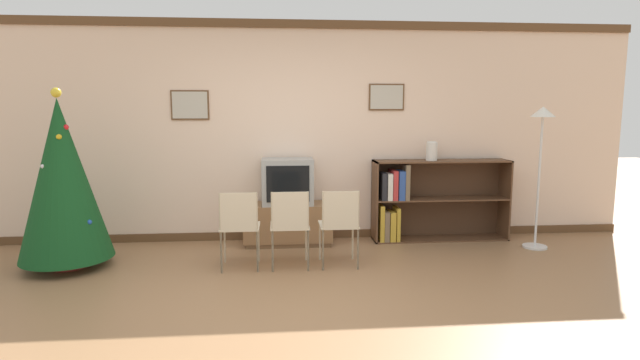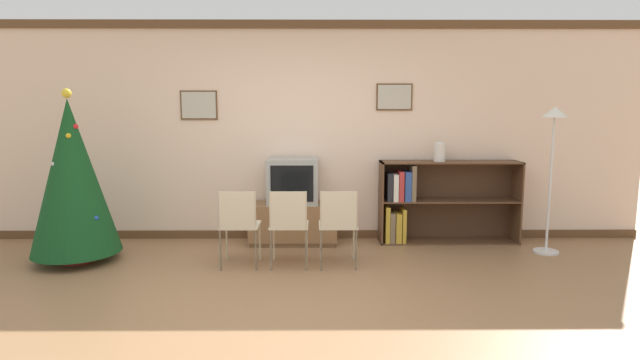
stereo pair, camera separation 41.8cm
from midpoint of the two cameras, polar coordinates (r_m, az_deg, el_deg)
The scene contains 11 objects.
ground_plane at distance 4.21m, azimuth -0.56°, elevation -14.74°, with size 24.00×24.00×0.00m, color #936B47.
wall_back at distance 6.26m, azimuth -0.53°, elevation 5.51°, with size 8.64×0.11×2.70m.
christmas_tree at distance 5.81m, azimuth -24.64°, elevation 0.26°, with size 0.92×0.92×1.85m.
tv_console at distance 6.12m, azimuth -1.13°, elevation -4.97°, with size 1.06×0.45×0.50m.
television at distance 6.02m, azimuth -1.15°, elevation -0.13°, with size 0.61×0.44×0.55m.
folding_chair_left at distance 5.17m, azimuth -6.98°, elevation -4.95°, with size 0.40×0.40×0.82m.
folding_chair_center at distance 5.14m, azimuth -1.27°, elevation -4.98°, with size 0.40×0.40×0.82m.
folding_chair_right at distance 5.15m, azimuth 4.45°, elevation -4.95°, with size 0.40×0.40×0.82m.
bookshelf at distance 6.33m, azimuth 14.02°, elevation -2.43°, with size 1.69×0.36×1.01m.
vase at distance 6.26m, azimuth 15.41°, elevation 3.15°, with size 0.14×0.14×0.24m.
standing_lamp at distance 6.23m, azimuth 26.87°, elevation 3.96°, with size 0.28×0.28×1.67m.
Camera 2 is at (0.22, -3.89, 1.64)m, focal length 28.00 mm.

